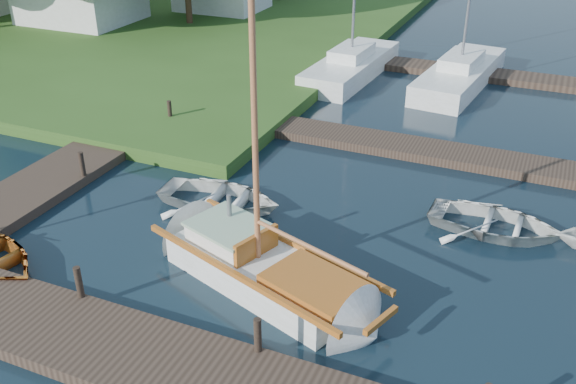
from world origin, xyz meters
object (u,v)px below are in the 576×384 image
at_px(mooring_post_2, 258,335).
at_px(marina_boat_0, 351,64).
at_px(marina_boat_1, 460,73).
at_px(mooring_post_1, 79,282).
at_px(sailboat, 269,274).
at_px(tender_c, 496,220).
at_px(mooring_post_4, 82,164).
at_px(tender_a, 220,195).
at_px(mooring_post_5, 170,111).

xyz_separation_m(mooring_post_2, marina_boat_0, (-4.26, 18.72, -0.13)).
height_order(marina_boat_0, marina_boat_1, marina_boat_0).
distance_m(mooring_post_1, sailboat, 4.38).
relative_size(mooring_post_2, tender_c, 0.22).
distance_m(mooring_post_2, mooring_post_4, 9.86).
distance_m(mooring_post_2, marina_boat_0, 19.20).
distance_m(tender_a, tender_c, 7.87).
distance_m(mooring_post_2, tender_c, 8.13).
distance_m(sailboat, marina_boat_0, 16.62).
height_order(mooring_post_4, sailboat, sailboat).
distance_m(mooring_post_4, marina_boat_0, 14.36).
xyz_separation_m(mooring_post_5, tender_a, (4.61, -4.56, -0.32)).
relative_size(mooring_post_2, mooring_post_4, 1.00).
bearing_deg(mooring_post_4, tender_c, 10.11).
bearing_deg(marina_boat_0, tender_c, -141.56).
xyz_separation_m(tender_c, marina_boat_1, (-3.19, 12.26, 0.20)).
relative_size(mooring_post_2, mooring_post_5, 1.00).
xyz_separation_m(marina_boat_0, marina_boat_1, (4.85, 0.73, -0.00)).
xyz_separation_m(mooring_post_2, mooring_post_5, (-8.50, 10.00, 0.00)).
bearing_deg(mooring_post_5, marina_boat_0, 64.06).
xyz_separation_m(mooring_post_4, tender_c, (12.28, 2.19, -0.32)).
height_order(mooring_post_4, marina_boat_0, marina_boat_0).
distance_m(mooring_post_4, mooring_post_5, 5.00).
bearing_deg(mooring_post_4, mooring_post_1, -51.34).
height_order(sailboat, marina_boat_0, marina_boat_0).
xyz_separation_m(mooring_post_4, tender_a, (4.61, 0.44, -0.32)).
bearing_deg(mooring_post_1, tender_a, 83.58).
distance_m(mooring_post_5, sailboat, 10.73).
distance_m(mooring_post_4, sailboat, 8.04).
bearing_deg(mooring_post_5, tender_c, -12.89).
bearing_deg(tender_c, marina_boat_1, 16.32).
height_order(mooring_post_5, tender_a, mooring_post_5).
relative_size(mooring_post_4, marina_boat_0, 0.07).
relative_size(sailboat, tender_a, 2.65).
xyz_separation_m(mooring_post_1, mooring_post_4, (-4.00, 5.00, 0.00)).
relative_size(mooring_post_4, tender_a, 0.22).
height_order(tender_a, marina_boat_0, marina_boat_0).
xyz_separation_m(mooring_post_5, marina_boat_0, (4.24, 8.72, -0.13)).
bearing_deg(mooring_post_5, marina_boat_1, 46.12).
bearing_deg(tender_a, marina_boat_0, -1.80).
xyz_separation_m(mooring_post_4, marina_boat_1, (9.09, 14.45, -0.13)).
relative_size(tender_c, marina_boat_1, 0.34).
distance_m(mooring_post_5, marina_boat_0, 9.70).
bearing_deg(tender_c, mooring_post_2, 153.97).
bearing_deg(mooring_post_1, marina_boat_0, 89.26).
xyz_separation_m(mooring_post_2, mooring_post_4, (-8.50, 5.00, 0.00)).
height_order(mooring_post_4, tender_a, mooring_post_4).
bearing_deg(mooring_post_1, tender_c, 40.96).
height_order(mooring_post_2, mooring_post_5, same).
relative_size(tender_a, marina_boat_1, 0.34).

